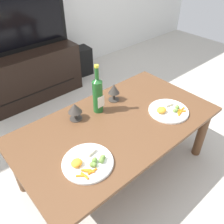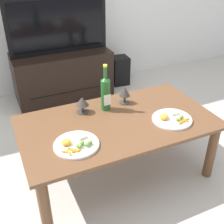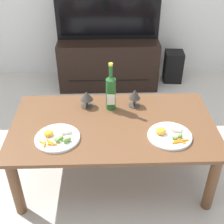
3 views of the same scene
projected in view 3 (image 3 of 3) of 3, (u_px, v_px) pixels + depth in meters
ground_plane at (113, 174)px, 2.30m from camera, size 6.40×6.40×0.00m
dining_table at (113, 132)px, 2.06m from camera, size 1.39×0.77×0.48m
tv_stand at (108, 62)px, 3.35m from camera, size 1.08×0.50×0.54m
tv_screen at (108, 10)px, 3.02m from camera, size 1.08×0.05×0.60m
floor_speaker at (173, 66)px, 3.45m from camera, size 0.22×0.22×0.36m
wine_bottle at (111, 91)px, 2.10m from camera, size 0.07×0.07×0.36m
goblet_left at (87, 97)px, 2.15m from camera, size 0.10×0.10×0.13m
goblet_right at (135, 95)px, 2.16m from camera, size 0.08×0.08×0.14m
dinner_plate_left at (57, 137)px, 1.88m from camera, size 0.29×0.29×0.05m
dinner_plate_right at (170, 135)px, 1.90m from camera, size 0.28×0.28×0.05m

